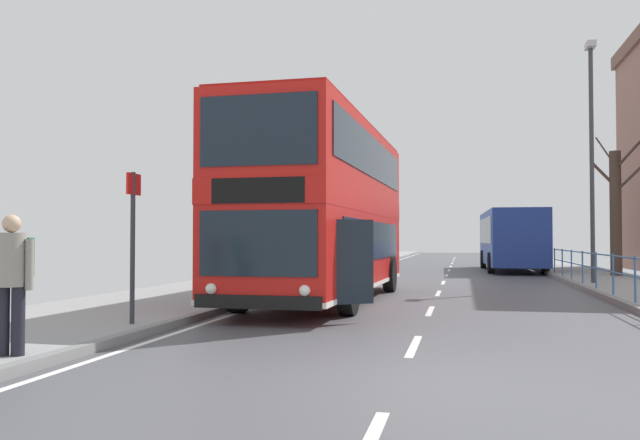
% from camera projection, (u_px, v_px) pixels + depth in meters
% --- Properties ---
extents(ground, '(15.80, 140.00, 0.20)m').
position_uv_depth(ground, '(331.00, 378.00, 7.25)').
color(ground, '#4C4C51').
extents(double_decker_bus_main, '(3.18, 10.55, 4.40)m').
position_uv_depth(double_decker_bus_main, '(325.00, 209.00, 16.68)').
color(double_decker_bus_main, red).
rests_on(double_decker_bus_main, ground).
extents(background_bus_far_lane, '(2.82, 9.57, 2.91)m').
position_uv_depth(background_bus_far_lane, '(511.00, 238.00, 32.58)').
color(background_bus_far_lane, navy).
rests_on(background_bus_far_lane, ground).
extents(pedestrian_railing_far_kerb, '(0.05, 24.49, 1.04)m').
position_uv_depth(pedestrian_railing_far_kerb, '(623.00, 269.00, 15.83)').
color(pedestrian_railing_far_kerb, '#386BA8').
rests_on(pedestrian_railing_far_kerb, ground).
extents(pedestrian_with_backpack, '(0.55, 0.58, 1.71)m').
position_uv_depth(pedestrian_with_backpack, '(12.00, 273.00, 8.09)').
color(pedestrian_with_backpack, black).
rests_on(pedestrian_with_backpack, ground).
extents(bus_stop_sign_near, '(0.08, 0.44, 2.54)m').
position_uv_depth(bus_stop_sign_near, '(133.00, 230.00, 11.13)').
color(bus_stop_sign_near, '#2D2D33').
rests_on(bus_stop_sign_near, ground).
extents(street_lamp_far_side, '(0.28, 0.60, 7.89)m').
position_uv_depth(street_lamp_far_side, '(592.00, 143.00, 21.67)').
color(street_lamp_far_side, '#38383D').
rests_on(street_lamp_far_side, ground).
extents(bare_tree_far_00, '(2.07, 3.05, 5.64)m').
position_uv_depth(bare_tree_far_00, '(616.00, 209.00, 25.81)').
color(bare_tree_far_00, '#423328').
rests_on(bare_tree_far_00, ground).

